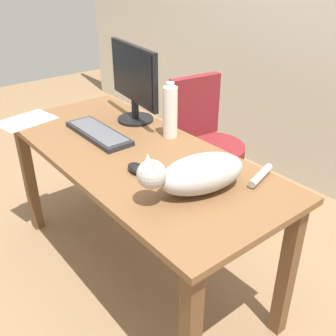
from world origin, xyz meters
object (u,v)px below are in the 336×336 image
(computer_mouse, at_px, (137,169))
(monitor, at_px, (134,81))
(office_chair, at_px, (205,158))
(water_bottle, at_px, (170,112))
(keyboard, at_px, (98,133))
(cat, at_px, (197,174))

(computer_mouse, bearing_deg, monitor, 146.19)
(office_chair, xyz_separation_m, water_bottle, (0.21, -0.47, 0.50))
(monitor, xyz_separation_m, keyboard, (0.05, -0.27, -0.21))
(computer_mouse, distance_m, water_bottle, 0.42)
(monitor, xyz_separation_m, computer_mouse, (0.50, -0.33, -0.21))
(monitor, xyz_separation_m, cat, (0.77, -0.24, -0.15))
(office_chair, bearing_deg, monitor, -99.89)
(monitor, distance_m, keyboard, 0.35)
(water_bottle, bearing_deg, office_chair, 114.05)
(monitor, distance_m, computer_mouse, 0.63)
(monitor, height_order, cat, monitor)
(water_bottle, bearing_deg, computer_mouse, -59.45)
(office_chair, bearing_deg, computer_mouse, -63.08)
(office_chair, distance_m, keyboard, 0.84)
(office_chair, distance_m, water_bottle, 0.71)
(office_chair, relative_size, cat, 1.50)
(office_chair, bearing_deg, keyboard, -92.34)
(cat, bearing_deg, monitor, 162.58)
(office_chair, xyz_separation_m, monitor, (-0.08, -0.48, 0.59))
(office_chair, height_order, water_bottle, water_bottle)
(office_chair, height_order, monitor, monitor)
(monitor, relative_size, water_bottle, 1.70)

